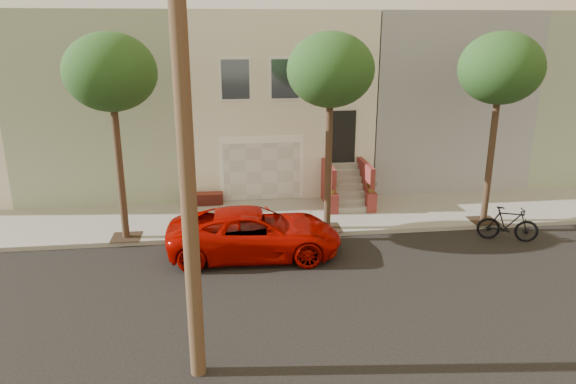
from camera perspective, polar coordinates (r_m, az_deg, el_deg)
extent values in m
plane|color=black|center=(14.16, 3.29, -10.26)|extent=(90.00, 90.00, 0.00)
cube|color=gray|center=(18.98, 0.37, -2.65)|extent=(40.00, 3.70, 0.15)
cube|color=beige|center=(23.83, -1.51, 10.28)|extent=(7.00, 8.00, 7.00)
cube|color=#9CAF8D|center=(24.12, -18.03, 9.55)|extent=(6.50, 8.00, 7.00)
cube|color=gray|center=(25.42, 14.18, 10.22)|extent=(6.50, 8.00, 7.00)
cube|color=#9CAF8D|center=(28.42, 26.66, 9.62)|extent=(6.50, 8.00, 7.00)
cube|color=white|center=(20.27, -2.85, 2.55)|extent=(3.20, 0.12, 2.50)
cube|color=silver|center=(20.24, -2.83, 2.24)|extent=(2.90, 0.06, 2.20)
cube|color=gray|center=(18.85, -2.34, -2.53)|extent=(3.20, 3.70, 0.02)
cube|color=maroon|center=(20.21, -8.96, -0.73)|extent=(1.40, 0.45, 0.44)
cube|color=black|center=(20.43, 5.86, 5.91)|extent=(1.00, 0.06, 2.00)
cube|color=#3F4751|center=(19.59, -5.67, 11.94)|extent=(1.00, 0.06, 1.40)
cube|color=white|center=(19.61, -5.67, 11.94)|extent=(1.15, 0.05, 1.55)
cube|color=#3F4751|center=(19.73, -0.32, 12.06)|extent=(1.00, 0.06, 1.40)
cube|color=white|center=(19.75, -0.33, 12.06)|extent=(1.15, 0.05, 1.55)
cube|color=#3F4751|center=(20.03, 4.91, 12.07)|extent=(1.00, 0.06, 1.40)
cube|color=white|center=(20.05, 4.90, 12.08)|extent=(1.15, 0.05, 1.55)
cube|color=gray|center=(19.34, 6.83, -1.84)|extent=(1.20, 0.28, 0.20)
cube|color=gray|center=(19.54, 6.66, -1.02)|extent=(1.20, 0.28, 0.20)
cube|color=gray|center=(19.74, 6.49, -0.21)|extent=(1.20, 0.28, 0.20)
cube|color=gray|center=(19.94, 6.32, 0.57)|extent=(1.20, 0.28, 0.20)
cube|color=gray|center=(20.14, 6.15, 1.34)|extent=(1.20, 0.28, 0.20)
cube|color=gray|center=(20.35, 5.99, 2.10)|extent=(1.20, 0.28, 0.20)
cube|color=gray|center=(20.56, 5.84, 2.84)|extent=(1.20, 0.28, 0.20)
cube|color=maroon|center=(19.76, 4.35, 0.78)|extent=(0.18, 1.96, 1.60)
cube|color=maroon|center=(20.08, 8.27, 0.92)|extent=(0.18, 1.96, 1.60)
cube|color=maroon|center=(19.07, 4.85, -1.26)|extent=(0.35, 0.35, 0.70)
imported|color=#194719|center=(18.90, 4.89, 0.39)|extent=(0.40, 0.35, 0.45)
cube|color=maroon|center=(19.41, 8.89, -1.08)|extent=(0.35, 0.35, 0.70)
imported|color=#194719|center=(19.24, 8.97, 0.54)|extent=(0.41, 0.35, 0.45)
cube|color=#2D2116|center=(17.72, -16.96, -4.64)|extent=(0.90, 0.90, 0.02)
cylinder|color=#3A261A|center=(17.08, -17.56, 1.90)|extent=(0.22, 0.22, 4.20)
ellipsoid|color=#194719|center=(16.58, -18.53, 12.12)|extent=(2.70, 2.57, 2.29)
cube|color=#2D2116|center=(17.77, 4.20, -3.84)|extent=(0.90, 0.90, 0.02)
cylinder|color=#3A261A|center=(17.13, 4.35, 2.71)|extent=(0.22, 0.22, 4.20)
ellipsoid|color=#194719|center=(16.63, 4.59, 12.94)|extent=(2.70, 2.57, 2.29)
cube|color=#2D2116|center=(19.57, 20.21, -2.88)|extent=(0.90, 0.90, 0.02)
cylinder|color=#3A261A|center=(18.99, 20.86, 3.07)|extent=(0.22, 0.22, 4.20)
ellipsoid|color=#194719|center=(18.54, 21.88, 12.23)|extent=(2.70, 2.57, 2.29)
cylinder|color=#493722|center=(9.28, -11.10, 7.43)|extent=(0.30, 0.30, 10.00)
imported|color=#AF0600|center=(15.82, -3.58, -4.39)|extent=(5.20, 2.55, 1.42)
imported|color=black|center=(18.30, 22.53, -3.19)|extent=(1.93, 1.15, 1.12)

